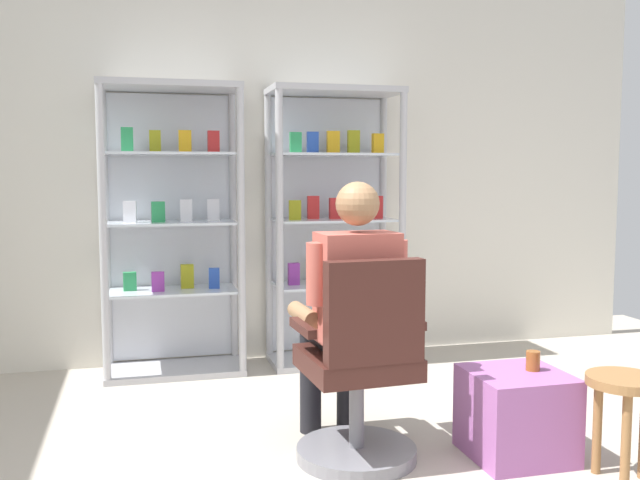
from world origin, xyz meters
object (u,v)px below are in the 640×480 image
object	(u,v)px
office_chair	(361,380)
storage_crate	(516,414)
display_cabinet_right	(332,224)
tea_glass	(533,361)
display_cabinet_left	(172,228)
seated_shopkeeper	(349,304)
wooden_stool	(624,398)

from	to	relation	value
office_chair	storage_crate	size ratio (longest dim) A/B	2.18
display_cabinet_right	tea_glass	xyz separation A→B (m)	(0.46, -1.87, -0.52)
display_cabinet_left	display_cabinet_right	size ratio (longest dim) A/B	1.00
display_cabinet_left	seated_shopkeeper	distance (m)	1.80
storage_crate	wooden_stool	distance (m)	0.49
display_cabinet_right	tea_glass	size ratio (longest dim) A/B	20.66
tea_glass	wooden_stool	bearing A→B (deg)	-58.28
display_cabinet_left	storage_crate	bearing A→B (deg)	-51.85
office_chair	storage_crate	distance (m)	0.76
display_cabinet_right	seated_shopkeeper	size ratio (longest dim) A/B	1.47
office_chair	seated_shopkeeper	world-z (taller)	seated_shopkeeper
seated_shopkeeper	wooden_stool	world-z (taller)	seated_shopkeeper
seated_shopkeeper	storage_crate	bearing A→B (deg)	-19.64
wooden_stool	tea_glass	bearing A→B (deg)	121.72
storage_crate	wooden_stool	size ratio (longest dim) A/B	0.95
office_chair	seated_shopkeeper	size ratio (longest dim) A/B	0.74
display_cabinet_right	seated_shopkeeper	world-z (taller)	display_cabinet_right
office_chair	seated_shopkeeper	distance (m)	0.36
display_cabinet_right	wooden_stool	xyz separation A→B (m)	(0.69, -2.23, -0.60)
display_cabinet_left	storage_crate	distance (m)	2.51
display_cabinet_left	tea_glass	size ratio (longest dim) A/B	20.66
display_cabinet_left	office_chair	bearing A→B (deg)	-67.20
office_chair	tea_glass	world-z (taller)	office_chair
office_chair	wooden_stool	distance (m)	1.13
display_cabinet_right	seated_shopkeeper	xyz separation A→B (m)	(-0.36, -1.62, -0.25)
seated_shopkeeper	wooden_stool	size ratio (longest dim) A/B	2.79
display_cabinet_right	office_chair	xyz separation A→B (m)	(-0.35, -1.78, -0.57)
display_cabinet_left	seated_shopkeeper	size ratio (longest dim) A/B	1.47
seated_shopkeeper	display_cabinet_right	bearing A→B (deg)	77.43
seated_shopkeeper	storage_crate	distance (m)	0.94
display_cabinet_left	office_chair	world-z (taller)	display_cabinet_left
storage_crate	seated_shopkeeper	bearing A→B (deg)	160.36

